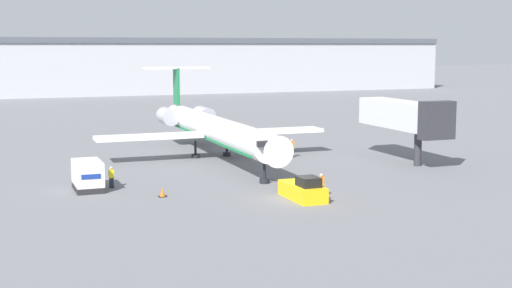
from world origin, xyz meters
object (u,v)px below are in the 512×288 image
object	(u,v)px
traffic_cone_left	(163,192)
jet_bridge	(405,116)
pushback_tug	(303,190)
worker_near_tug	(321,185)
luggage_cart	(88,176)
airplane_main	(212,128)
worker_on_apron	(111,177)
worker_by_wing	(292,148)

from	to	relation	value
traffic_cone_left	jet_bridge	distance (m)	26.68
pushback_tug	worker_near_tug	xyz separation A→B (m)	(1.54, 0.14, 0.26)
traffic_cone_left	luggage_cart	bearing A→B (deg)	137.07
airplane_main	worker_near_tug	world-z (taller)	airplane_main
worker_on_apron	traffic_cone_left	bearing A→B (deg)	-57.44
airplane_main	worker_near_tug	xyz separation A→B (m)	(1.77, -20.67, -2.07)
airplane_main	jet_bridge	world-z (taller)	airplane_main
airplane_main	luggage_cart	size ratio (longest dim) A/B	8.81
worker_by_wing	pushback_tug	bearing A→B (deg)	-111.59
worker_near_tug	worker_by_wing	distance (m)	18.85
pushback_tug	worker_on_apron	world-z (taller)	pushback_tug
luggage_cart	worker_near_tug	xyz separation A→B (m)	(15.61, -8.78, -0.22)
worker_near_tug	pushback_tug	bearing A→B (deg)	-174.96
luggage_cart	worker_by_wing	bearing A→B (deg)	23.45
worker_by_wing	traffic_cone_left	size ratio (longest dim) A/B	2.69
airplane_main	luggage_cart	bearing A→B (deg)	-139.32
traffic_cone_left	jet_bridge	xyz separation A→B (m)	(25.33, 7.29, 4.12)
worker_near_tug	airplane_main	bearing A→B (deg)	94.90
pushback_tug	luggage_cart	distance (m)	16.66
jet_bridge	pushback_tug	bearing A→B (deg)	-143.75
luggage_cart	jet_bridge	bearing A→B (deg)	5.41
pushback_tug	luggage_cart	bearing A→B (deg)	147.64
pushback_tug	worker_by_wing	size ratio (longest dim) A/B	2.50
worker_near_tug	worker_by_wing	bearing A→B (deg)	72.61
worker_on_apron	luggage_cart	bearing A→B (deg)	-174.73
worker_near_tug	luggage_cart	bearing A→B (deg)	150.65
pushback_tug	worker_near_tug	bearing A→B (deg)	5.04
pushback_tug	traffic_cone_left	distance (m)	10.32
airplane_main	luggage_cart	world-z (taller)	airplane_main
airplane_main	pushback_tug	distance (m)	20.94
jet_bridge	airplane_main	bearing A→B (deg)	150.95
worker_near_tug	jet_bridge	bearing A→B (deg)	38.73
pushback_tug	worker_near_tug	distance (m)	1.57
airplane_main	traffic_cone_left	xyz separation A→B (m)	(-9.06, -16.33, -2.68)
worker_on_apron	jet_bridge	world-z (taller)	jet_bridge
pushback_tug	worker_on_apron	bearing A→B (deg)	143.41
airplane_main	worker_near_tug	distance (m)	20.85
worker_by_wing	traffic_cone_left	distance (m)	21.40
airplane_main	traffic_cone_left	size ratio (longest dim) A/B	47.49
airplane_main	worker_on_apron	size ratio (longest dim) A/B	19.04
worker_on_apron	jet_bridge	bearing A→B (deg)	5.42
worker_on_apron	worker_near_tug	bearing A→B (deg)	-33.00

